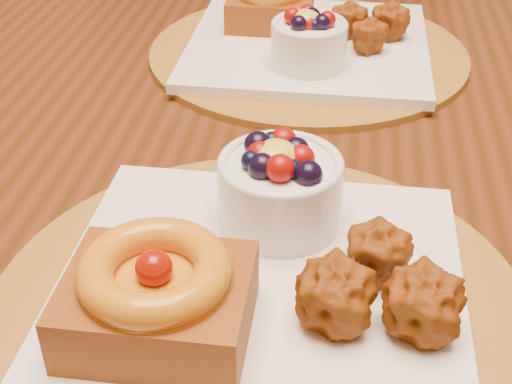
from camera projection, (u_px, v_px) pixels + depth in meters
dining_table at (288, 214)px, 0.72m from camera, size 1.60×0.90×0.76m
place_setting_near at (256, 275)px, 0.49m from camera, size 0.38×0.38×0.09m
place_setting_far at (306, 39)px, 0.84m from camera, size 0.38×0.38×0.08m
chair_far at (338, 56)px, 1.47m from camera, size 0.46×0.46×0.91m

